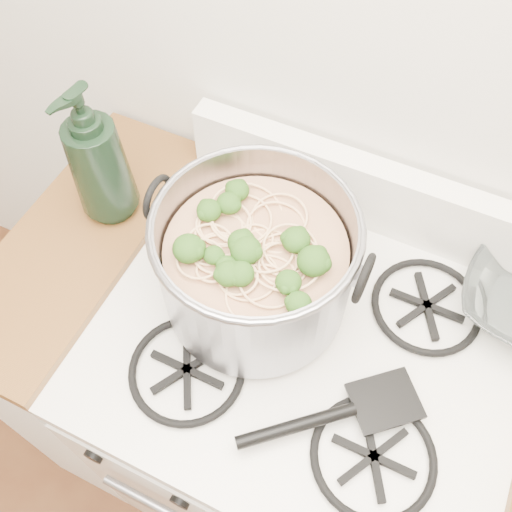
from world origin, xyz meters
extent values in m
plane|color=silver|center=(0.00, 1.60, 1.35)|extent=(3.60, 0.00, 3.60)
cube|color=white|center=(0.00, 1.27, 0.41)|extent=(0.76, 0.65, 0.81)
cube|color=white|center=(0.00, 1.27, 0.88)|extent=(0.76, 0.65, 0.04)
cube|color=black|center=(0.00, 1.27, 0.91)|extent=(0.60, 0.56, 0.02)
cylinder|color=black|center=(-0.28, 0.95, 0.78)|extent=(0.04, 0.03, 0.04)
cylinder|color=black|center=(-0.10, 0.95, 0.78)|extent=(0.04, 0.03, 0.04)
cube|color=silver|center=(-0.51, 1.27, 0.44)|extent=(0.25, 0.65, 0.88)
cube|color=#4D2E12|center=(-0.51, 1.27, 0.90)|extent=(0.25, 0.65, 0.04)
cylinder|color=gray|center=(-0.12, 1.29, 1.03)|extent=(0.33, 0.33, 0.22)
torus|color=gray|center=(-0.12, 1.29, 1.14)|extent=(0.34, 0.34, 0.01)
torus|color=black|center=(-0.30, 1.29, 1.11)|extent=(0.01, 0.08, 0.08)
torus|color=black|center=(0.06, 1.29, 1.11)|extent=(0.01, 0.08, 0.08)
cylinder|color=#A2714C|center=(-0.12, 1.29, 1.00)|extent=(0.30, 0.30, 0.16)
sphere|color=#264C14|center=(-0.12, 1.29, 1.10)|extent=(0.04, 0.04, 0.04)
sphere|color=#264C14|center=(-0.12, 1.29, 1.10)|extent=(0.04, 0.04, 0.04)
sphere|color=#264C14|center=(-0.12, 1.29, 1.10)|extent=(0.04, 0.04, 0.04)
sphere|color=#264C14|center=(-0.12, 1.29, 1.10)|extent=(0.04, 0.04, 0.04)
sphere|color=#264C14|center=(-0.12, 1.29, 1.10)|extent=(0.04, 0.04, 0.04)
sphere|color=#264C14|center=(-0.12, 1.29, 1.10)|extent=(0.04, 0.04, 0.04)
sphere|color=#264C14|center=(-0.12, 1.29, 1.10)|extent=(0.04, 0.04, 0.04)
sphere|color=#264C14|center=(-0.12, 1.29, 1.10)|extent=(0.04, 0.04, 0.04)
sphere|color=#264C14|center=(-0.12, 1.29, 1.10)|extent=(0.04, 0.04, 0.04)
sphere|color=#264C14|center=(-0.12, 1.29, 1.10)|extent=(0.04, 0.04, 0.04)
sphere|color=#264C14|center=(-0.12, 1.29, 1.10)|extent=(0.04, 0.04, 0.04)
sphere|color=#264C14|center=(-0.12, 1.29, 1.10)|extent=(0.04, 0.04, 0.04)
sphere|color=#264C14|center=(-0.12, 1.29, 1.10)|extent=(0.04, 0.04, 0.04)
sphere|color=#264C14|center=(-0.12, 1.29, 1.10)|extent=(0.04, 0.04, 0.04)
imported|color=black|center=(-0.48, 1.36, 1.07)|extent=(0.13, 0.14, 0.31)
camera|label=1|loc=(0.10, 0.83, 1.85)|focal=40.00mm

